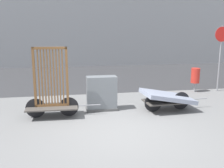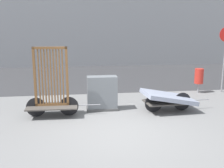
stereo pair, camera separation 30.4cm
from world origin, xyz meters
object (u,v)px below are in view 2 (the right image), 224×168
bike_cart_with_bedframe (52,94)px  trash_bin (199,76)px  utility_cabinet (102,94)px  bike_cart_with_mattress (168,98)px

bike_cart_with_bedframe → trash_bin: 6.14m
bike_cart_with_bedframe → trash_bin: (5.73, 2.22, -0.01)m
bike_cart_with_bedframe → utility_cabinet: size_ratio=2.01×
utility_cabinet → bike_cart_with_mattress: bearing=-11.6°
bike_cart_with_bedframe → bike_cart_with_mattress: (3.65, 0.00, -0.26)m
bike_cart_with_mattress → utility_cabinet: size_ratio=2.06×
bike_cart_with_bedframe → bike_cart_with_mattress: bike_cart_with_bedframe is taller
bike_cart_with_mattress → utility_cabinet: 2.14m
bike_cart_with_bedframe → utility_cabinet: bearing=16.8°
bike_cart_with_mattress → utility_cabinet: utility_cabinet is taller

